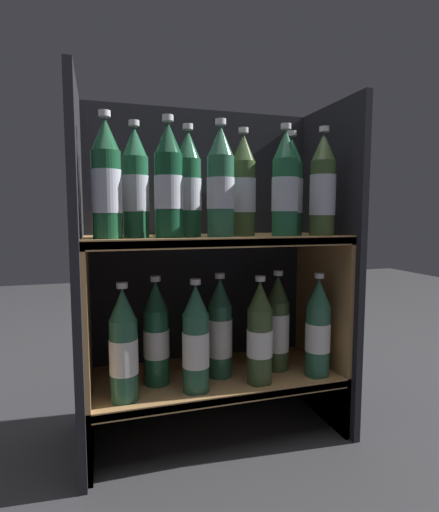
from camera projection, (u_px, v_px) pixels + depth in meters
name	position (u px, v px, depth m)	size (l,w,h in m)	color
ground_plane	(232.00, 462.00, 1.02)	(6.00, 6.00, 0.00)	#2D2D30
fridge_back_wall	(200.00, 263.00, 1.27)	(0.74, 0.02, 0.95)	black
fridge_side_left	(79.00, 276.00, 1.01)	(0.02, 0.35, 0.95)	black
fridge_side_right	(327.00, 265.00, 1.22)	(0.02, 0.35, 0.95)	black
shelf_lower	(216.00, 384.00, 1.14)	(0.70, 0.31, 0.18)	#9E7547
shelf_upper	(215.00, 289.00, 1.12)	(0.70, 0.31, 0.57)	#9E7547
bottle_upper_front_0	(106.00, 183.00, 0.92)	(0.07, 0.07, 0.29)	#194C2D
bottle_upper_front_1	(169.00, 184.00, 0.96)	(0.07, 0.07, 0.29)	#144228
bottle_upper_front_2	(221.00, 185.00, 1.00)	(0.07, 0.07, 0.29)	#285B42
bottle_upper_front_3	(285.00, 187.00, 1.05)	(0.07, 0.07, 0.29)	#1E5638
bottle_upper_front_4	(323.00, 188.00, 1.09)	(0.07, 0.07, 0.29)	#384C28
bottle_upper_back_0	(135.00, 186.00, 1.02)	(0.07, 0.07, 0.29)	#1E5638
bottle_upper_back_1	(188.00, 187.00, 1.06)	(0.07, 0.07, 0.29)	#1E5638
bottle_upper_back_2	(243.00, 188.00, 1.10)	(0.07, 0.07, 0.29)	#384C28
bottle_upper_back_3	(291.00, 189.00, 1.14)	(0.07, 0.07, 0.29)	#1E5638
bottle_lower_front_0	(124.00, 348.00, 0.97)	(0.07, 0.07, 0.29)	#285B42
bottle_lower_front_1	(196.00, 342.00, 1.02)	(0.07, 0.07, 0.29)	#285B42
bottle_lower_front_2	(260.00, 335.00, 1.07)	(0.07, 0.07, 0.29)	#384C28
bottle_lower_front_3	(318.00, 330.00, 1.13)	(0.07, 0.07, 0.29)	#285B42
bottle_lower_back_0	(156.00, 336.00, 1.07)	(0.07, 0.07, 0.29)	#1E5638
bottle_lower_back_1	(220.00, 331.00, 1.12)	(0.07, 0.07, 0.29)	#285B42
bottle_lower_back_2	(277.00, 326.00, 1.17)	(0.07, 0.07, 0.29)	#384C28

